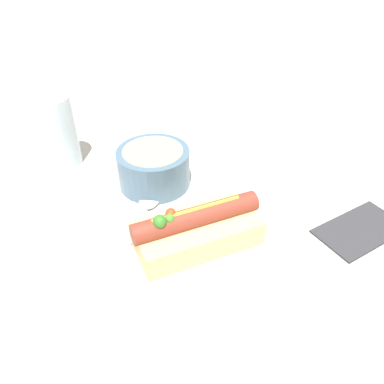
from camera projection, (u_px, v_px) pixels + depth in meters
The scene contains 7 objects.
ground_plane at pixel (192, 216), 0.52m from camera, with size 4.00×4.00×0.00m, color #BCB7AD.
dinner_plate at pixel (192, 213), 0.51m from camera, with size 0.29×0.29×0.01m.
hot_dog at pixel (196, 228), 0.45m from camera, with size 0.16×0.09×0.06m.
soup_bowl at pixel (154, 166), 0.54m from camera, with size 0.10×0.10×0.06m.
spoon at pixel (146, 208), 0.50m from camera, with size 0.09×0.14×0.01m.
drinking_glass at pixel (55, 132), 0.59m from camera, with size 0.07×0.07×0.12m.
napkin at pixel (360, 229), 0.49m from camera, with size 0.13×0.09×0.01m.
Camera 1 is at (-0.12, -0.37, 0.34)m, focal length 35.00 mm.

